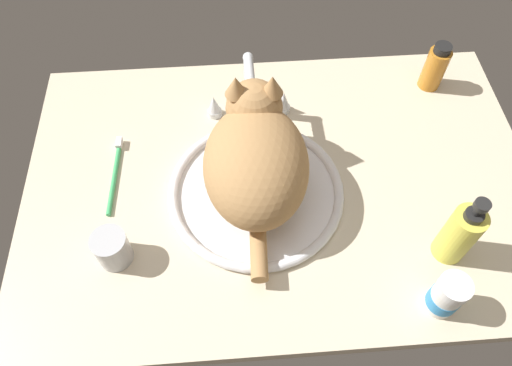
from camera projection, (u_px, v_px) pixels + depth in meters
countertop at (280, 183)px, 101.86cm from camera, size 108.34×71.83×3.00cm
sink_basin at (256, 191)px, 97.99cm from camera, size 36.46×36.46×2.00cm
faucet at (249, 94)px, 104.89cm from camera, size 19.16×9.66×17.99cm
cat at (256, 155)px, 90.75cm from camera, size 21.36×37.65×20.47cm
pill_bottle at (446, 296)px, 81.84cm from camera, size 5.66×5.66×9.92cm
amber_bottle at (435, 67)px, 111.10cm from camera, size 5.18×5.18×12.13cm
soap_pump_bottle at (459, 234)px, 85.61cm from camera, size 6.01×6.01×18.00cm
metal_jar at (112, 248)px, 87.75cm from camera, size 6.69×6.69×7.41cm
toothbrush at (115, 173)px, 100.74cm from camera, size 1.94×19.43×1.70cm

